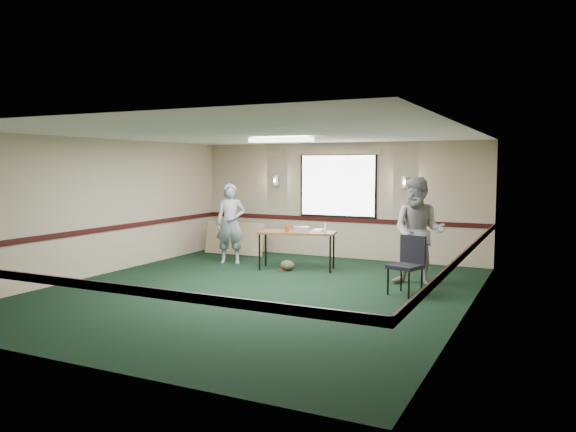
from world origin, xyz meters
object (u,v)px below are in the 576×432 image
at_px(conference_chair, 408,260).
at_px(person_right, 419,232).
at_px(projector, 302,229).
at_px(person_left, 231,224).
at_px(folding_table, 297,234).

bearing_deg(conference_chair, person_right, 108.13).
xyz_separation_m(projector, person_right, (2.53, -0.50, 0.13)).
xyz_separation_m(projector, person_left, (-1.75, 0.05, 0.03)).
bearing_deg(conference_chair, folding_table, 173.62).
xyz_separation_m(conference_chair, person_left, (-4.28, 1.26, 0.31)).
bearing_deg(projector, conference_chair, -49.17).
bearing_deg(conference_chair, projector, 172.60).
distance_m(folding_table, person_left, 1.65).
distance_m(projector, conference_chair, 2.82).
relative_size(folding_table, person_left, 0.96).
distance_m(conference_chair, person_right, 0.82).
relative_size(folding_table, conference_chair, 1.74).
distance_m(folding_table, conference_chair, 2.90).
height_order(folding_table, person_left, person_left).
bearing_deg(conference_chair, person_left, -178.24).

